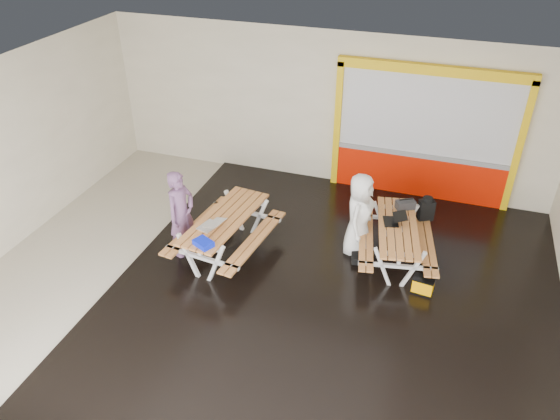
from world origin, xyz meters
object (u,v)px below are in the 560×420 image
(laptop_left, at_px, (211,225))
(picnic_table_left, at_px, (225,226))
(fluke_bag, at_px, (423,285))
(person_left, at_px, (181,214))
(backpack, at_px, (426,209))
(laptop_right, at_px, (394,220))
(picnic_table_right, at_px, (397,234))
(blue_pouch, at_px, (203,243))
(person_right, at_px, (359,215))
(toolbox, at_px, (405,205))
(dark_case, at_px, (362,257))

(laptop_left, bearing_deg, picnic_table_left, 76.95)
(picnic_table_left, height_order, fluke_bag, picnic_table_left)
(person_left, xyz_separation_m, backpack, (4.23, 1.91, -0.18))
(fluke_bag, bearing_deg, laptop_right, 127.99)
(backpack, bearing_deg, picnic_table_right, -115.54)
(picnic_table_left, xyz_separation_m, blue_pouch, (0.02, -0.91, 0.25))
(laptop_left, distance_m, fluke_bag, 3.83)
(person_right, relative_size, blue_pouch, 5.13)
(picnic_table_left, bearing_deg, person_right, 21.02)
(laptop_right, height_order, backpack, backpack)
(fluke_bag, bearing_deg, picnic_table_left, -179.49)
(picnic_table_left, bearing_deg, fluke_bag, 0.51)
(laptop_right, relative_size, blue_pouch, 1.48)
(toolbox, relative_size, dark_case, 0.98)
(toolbox, xyz_separation_m, fluke_bag, (0.57, -1.44, -0.68))
(laptop_right, bearing_deg, blue_pouch, -147.90)
(picnic_table_left, relative_size, blue_pouch, 7.13)
(picnic_table_right, relative_size, backpack, 4.52)
(blue_pouch, bearing_deg, laptop_left, 101.19)
(blue_pouch, xyz_separation_m, toolbox, (3.06, 2.39, -0.03))
(person_right, height_order, laptop_right, person_right)
(picnic_table_right, bearing_deg, laptop_right, 131.86)
(laptop_right, distance_m, backpack, 0.94)
(backpack, distance_m, fluke_bag, 1.76)
(picnic_table_right, distance_m, backpack, 0.99)
(person_left, bearing_deg, person_right, -55.76)
(picnic_table_right, xyz_separation_m, laptop_right, (-0.09, 0.10, 0.24))
(blue_pouch, distance_m, fluke_bag, 3.82)
(person_left, distance_m, person_right, 3.28)
(picnic_table_right, xyz_separation_m, laptop_left, (-3.13, -1.21, 0.31))
(person_right, distance_m, laptop_right, 0.63)
(dark_case, bearing_deg, person_right, 120.20)
(blue_pouch, relative_size, dark_case, 0.80)
(laptop_left, bearing_deg, picnic_table_right, 21.09)
(dark_case, bearing_deg, blue_pouch, -148.82)
(person_right, xyz_separation_m, laptop_right, (0.63, 0.04, 0.02))
(person_right, xyz_separation_m, fluke_bag, (1.33, -0.86, -0.63))
(picnic_table_left, xyz_separation_m, toolbox, (3.08, 1.47, 0.22))
(laptop_right, relative_size, dark_case, 1.18)
(picnic_table_right, bearing_deg, toolbox, 86.74)
(blue_pouch, relative_size, fluke_bag, 0.84)
(laptop_left, height_order, blue_pouch, laptop_left)
(dark_case, bearing_deg, person_left, -166.39)
(picnic_table_left, distance_m, toolbox, 3.42)
(laptop_left, xyz_separation_m, backpack, (3.55, 2.09, -0.20))
(blue_pouch, bearing_deg, person_left, 137.86)
(blue_pouch, height_order, toolbox, toolbox)
(blue_pouch, bearing_deg, toolbox, 37.91)
(laptop_right, bearing_deg, person_right, -176.78)
(laptop_right, height_order, toolbox, toolbox)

